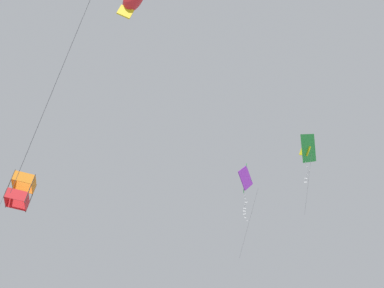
# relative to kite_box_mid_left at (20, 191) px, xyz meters

# --- Properties ---
(kite_box_mid_left) EXTENTS (2.58, 2.34, 7.79)m
(kite_box_mid_left) POSITION_rel_kite_box_mid_left_xyz_m (0.00, 0.00, 0.00)
(kite_box_mid_left) COLOR orange
(kite_diamond_upper_right) EXTENTS (1.93, 1.27, 7.07)m
(kite_diamond_upper_right) POSITION_rel_kite_box_mid_left_xyz_m (13.59, -2.80, 3.16)
(kite_diamond_upper_right) COLOR purple
(kite_delta_far_centre) EXTENTS (2.67, 2.20, 6.14)m
(kite_delta_far_centre) POSITION_rel_kite_box_mid_left_xyz_m (18.09, -4.26, 6.16)
(kite_delta_far_centre) COLOR green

